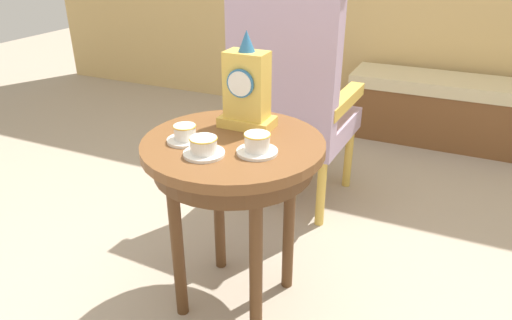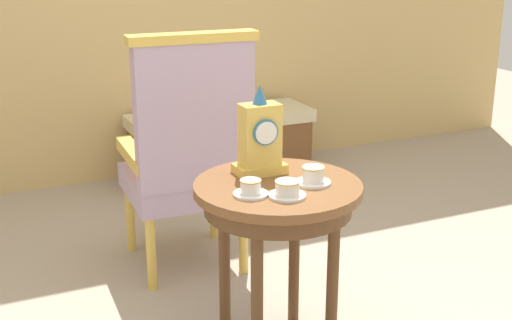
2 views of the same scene
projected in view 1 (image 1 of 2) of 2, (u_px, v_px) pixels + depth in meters
The scene contains 8 objects.
ground_plane at pixel (257, 300), 1.82m from camera, with size 10.00×10.00×0.00m, color tan.
side_table at pixel (234, 165), 1.58m from camera, with size 0.61×0.61×0.67m.
teacup_left at pixel (185, 134), 1.53m from camera, with size 0.12×0.12×0.06m.
teacup_right at pixel (204, 147), 1.43m from camera, with size 0.13×0.13×0.06m.
teacup_center at pixel (257, 144), 1.45m from camera, with size 0.13×0.13×0.07m.
mantel_clock at pixel (247, 90), 1.60m from camera, with size 0.19×0.11×0.34m.
armchair at pixel (291, 95), 2.23m from camera, with size 0.57×0.55×1.14m.
window_bench at pixel (440, 109), 3.15m from camera, with size 1.19×0.40×0.44m.
Camera 1 is at (0.58, -1.28, 1.29)m, focal length 32.84 mm.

